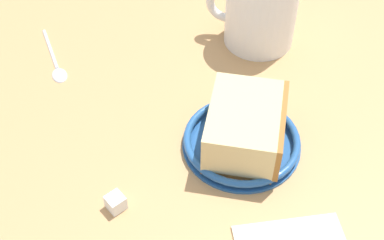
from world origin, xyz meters
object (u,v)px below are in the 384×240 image
Objects in this scene: cake_slice at (246,126)px; sugar_cube at (116,202)px; small_plate at (242,141)px; tea_mug at (260,9)px; teaspoon at (56,65)px.

cake_slice is 6.70× the size of sugar_cube.
cake_slice reaches higher than small_plate.
tea_mug is (3.20, -20.05, 4.57)cm from small_plate.
small_plate is at bearing 99.07° from tea_mug.
small_plate is 1.42× the size of teaspoon.
cake_slice is at bearing 169.11° from teaspoon.
tea_mug is at bearing -80.17° from cake_slice.
small_plate is 1.15× the size of cake_slice.
cake_slice is 16.79cm from sugar_cube.
small_plate is 20.81cm from tea_mug.
cake_slice is at bearing 99.83° from tea_mug.
cake_slice is (-0.27, -0.04, 2.68)cm from small_plate.
cake_slice is 28.51cm from teaspoon.
sugar_cube is at bearing 50.65° from small_plate.
tea_mug reaches higher than cake_slice.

